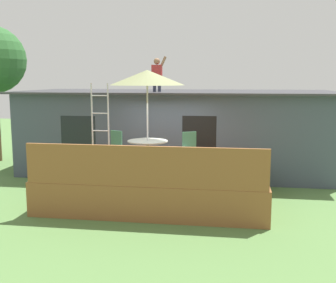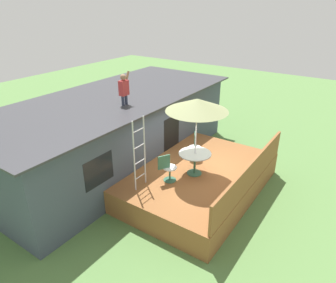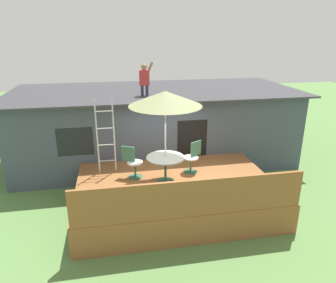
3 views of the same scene
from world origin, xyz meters
TOP-DOWN VIEW (x-y plane):
  - ground_plane at (0.00, 0.00)m, footprint 40.00×40.00m
  - house at (-0.00, 3.60)m, footprint 10.50×4.50m
  - deck at (0.00, 0.00)m, footprint 5.42×3.88m
  - deck_railing at (0.00, -1.89)m, footprint 5.32×0.08m
  - patio_table at (-0.27, -0.10)m, footprint 1.04×1.04m
  - patio_umbrella at (-0.27, -0.10)m, footprint 1.90×1.90m
  - step_ladder at (-1.84, 0.87)m, footprint 0.52×0.04m
  - person_figure at (-0.49, 2.57)m, footprint 0.47×0.20m
  - patio_chair_left at (-1.13, 0.36)m, footprint 0.58×0.44m
  - patio_chair_right at (0.64, 0.42)m, footprint 0.58×0.44m

SIDE VIEW (x-z plane):
  - ground_plane at x=0.00m, z-range 0.00..0.00m
  - deck at x=0.00m, z-range 0.00..0.80m
  - deck_railing at x=0.00m, z-range 0.80..1.70m
  - patio_chair_left at x=-1.13m, z-range 0.80..1.72m
  - patio_chair_right at x=0.64m, z-range 0.80..1.72m
  - house at x=0.00m, z-range 0.01..2.72m
  - patio_table at x=-0.27m, z-range 1.01..1.76m
  - step_ladder at x=-1.84m, z-range 0.80..3.00m
  - patio_umbrella at x=-0.27m, z-range 1.88..4.42m
  - person_figure at x=-0.49m, z-range 2.77..3.88m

